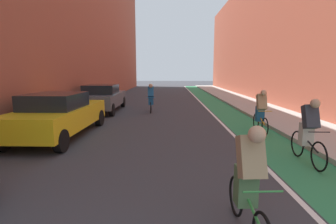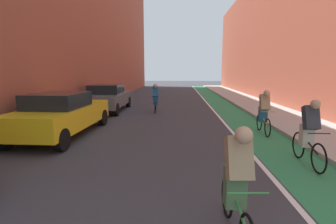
# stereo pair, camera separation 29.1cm
# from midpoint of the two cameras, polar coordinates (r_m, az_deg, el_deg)

# --- Properties ---
(ground_plane) EXTENTS (93.88, 93.88, 0.00)m
(ground_plane) POSITION_cam_midpoint_polar(r_m,az_deg,el_deg) (16.83, 0.53, 1.32)
(ground_plane) COLOR #38383D
(bike_lane_paint) EXTENTS (1.60, 42.67, 0.00)m
(bike_lane_paint) POSITION_cam_midpoint_polar(r_m,az_deg,el_deg) (19.05, 11.79, 2.03)
(bike_lane_paint) COLOR #2D8451
(bike_lane_paint) RESTS_ON ground
(lane_divider_stripe) EXTENTS (0.12, 42.67, 0.00)m
(lane_divider_stripe) POSITION_cam_midpoint_polar(r_m,az_deg,el_deg) (18.92, 9.10, 2.06)
(lane_divider_stripe) COLOR white
(lane_divider_stripe) RESTS_ON ground
(sidewalk_right) EXTENTS (2.72, 42.67, 0.14)m
(sidewalk_right) POSITION_cam_midpoint_polar(r_m,az_deg,el_deg) (19.50, 18.08, 2.13)
(sidewalk_right) COLOR #A8A59E
(sidewalk_right) RESTS_ON ground
(building_facade_right) EXTENTS (2.40, 38.67, 10.37)m
(building_facade_right) POSITION_cam_midpoint_polar(r_m,az_deg,el_deg) (22.27, 23.95, 15.82)
(building_facade_right) COLOR #9E4C38
(building_facade_right) RESTS_ON ground
(parked_sedan_yellow_cab) EXTENTS (2.03, 4.75, 1.53)m
(parked_sedan_yellow_cab) POSITION_cam_midpoint_polar(r_m,az_deg,el_deg) (9.66, -21.89, -0.35)
(parked_sedan_yellow_cab) COLOR yellow
(parked_sedan_yellow_cab) RESTS_ON ground
(parked_sedan_gray) EXTENTS (2.01, 4.53, 1.53)m
(parked_sedan_gray) POSITION_cam_midpoint_polar(r_m,az_deg,el_deg) (15.06, -12.82, 3.20)
(parked_sedan_gray) COLOR #595B60
(parked_sedan_gray) RESTS_ON ground
(cyclist_lead) EXTENTS (0.48, 1.67, 1.59)m
(cyclist_lead) POSITION_cam_midpoint_polar(r_m,az_deg,el_deg) (3.68, 17.46, -14.55)
(cyclist_lead) COLOR black
(cyclist_lead) RESTS_ON ground
(cyclist_mid) EXTENTS (0.48, 1.74, 1.62)m
(cyclist_mid) POSITION_cam_midpoint_polar(r_m,az_deg,el_deg) (7.07, 30.00, -3.96)
(cyclist_mid) COLOR black
(cyclist_mid) RESTS_ON ground
(cyclist_trailing) EXTENTS (0.48, 1.71, 1.61)m
(cyclist_trailing) POSITION_cam_midpoint_polar(r_m,az_deg,el_deg) (9.96, 21.40, 0.29)
(cyclist_trailing) COLOR black
(cyclist_trailing) RESTS_ON ground
(cyclist_far) EXTENTS (0.48, 1.67, 1.59)m
(cyclist_far) POSITION_cam_midpoint_polar(r_m,az_deg,el_deg) (14.36, -2.25, 3.37)
(cyclist_far) COLOR black
(cyclist_far) RESTS_ON ground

